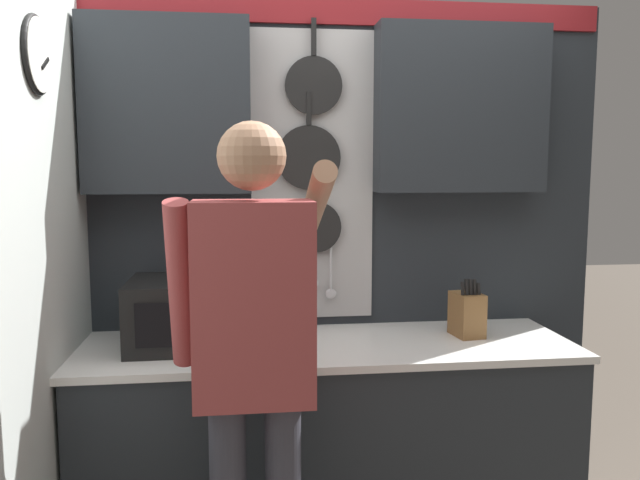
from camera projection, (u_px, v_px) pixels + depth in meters
The scene contains 7 objects.
base_cabinet_counter at pixel (328, 445), 2.64m from camera, with size 2.04×0.64×0.88m.
back_wall_unit at pixel (321, 198), 2.80m from camera, with size 2.61×0.20×2.34m.
side_wall at pixel (31, 298), 2.04m from camera, with size 0.07×1.60×2.34m.
microwave at pixel (189, 313), 2.54m from camera, with size 0.48×0.39×0.28m.
knife_block at pixel (467, 314), 2.69m from camera, with size 0.13×0.16×0.26m.
utensil_crock at pixel (269, 320), 2.59m from camera, with size 0.10×0.10×0.35m.
person at pixel (254, 342), 2.00m from camera, with size 0.54×0.66×1.75m.
Camera 1 is at (-0.34, -2.50, 1.61)m, focal length 35.00 mm.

